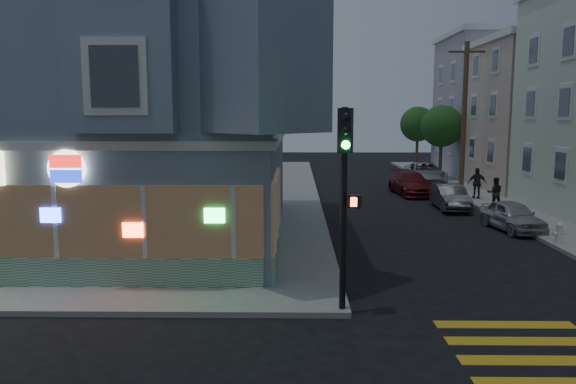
{
  "coord_description": "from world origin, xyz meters",
  "views": [
    {
      "loc": [
        1.66,
        -10.82,
        4.84
      ],
      "look_at": [
        1.42,
        7.21,
        2.32
      ],
      "focal_mm": 35.0,
      "sensor_mm": 36.0,
      "label": 1
    }
  ],
  "objects_px": {
    "street_tree_far": "(418,124)",
    "parked_car_d": "(425,173)",
    "pedestrian_a": "(495,193)",
    "fire_hydrant": "(559,232)",
    "pedestrian_b": "(477,183)",
    "parked_car_a": "(512,216)",
    "traffic_signal": "(345,175)",
    "parked_car_c": "(411,184)",
    "parked_car_b": "(450,197)",
    "utility_pole": "(464,114)",
    "street_tree_near": "(442,126)"
  },
  "relations": [
    {
      "from": "pedestrian_a",
      "to": "traffic_signal",
      "type": "height_order",
      "value": "traffic_signal"
    },
    {
      "from": "street_tree_far",
      "to": "pedestrian_a",
      "type": "xyz_separation_m",
      "value": [
        -0.61,
        -21.07,
        -3.0
      ]
    },
    {
      "from": "pedestrian_b",
      "to": "fire_hydrant",
      "type": "height_order",
      "value": "pedestrian_b"
    },
    {
      "from": "traffic_signal",
      "to": "fire_hydrant",
      "type": "relative_size",
      "value": 6.29
    },
    {
      "from": "parked_car_a",
      "to": "parked_car_d",
      "type": "bearing_deg",
      "value": 82.48
    },
    {
      "from": "traffic_signal",
      "to": "pedestrian_a",
      "type": "bearing_deg",
      "value": 77.9
    },
    {
      "from": "street_tree_far",
      "to": "traffic_signal",
      "type": "xyz_separation_m",
      "value": [
        -9.38,
        -35.82,
        -0.51
      ]
    },
    {
      "from": "parked_car_c",
      "to": "parked_car_d",
      "type": "relative_size",
      "value": 0.88
    },
    {
      "from": "street_tree_far",
      "to": "pedestrian_b",
      "type": "height_order",
      "value": "street_tree_far"
    },
    {
      "from": "fire_hydrant",
      "to": "parked_car_c",
      "type": "bearing_deg",
      "value": 101.47
    },
    {
      "from": "utility_pole",
      "to": "street_tree_near",
      "type": "distance_m",
      "value": 6.06
    },
    {
      "from": "street_tree_near",
      "to": "pedestrian_b",
      "type": "height_order",
      "value": "street_tree_near"
    },
    {
      "from": "street_tree_far",
      "to": "traffic_signal",
      "type": "bearing_deg",
      "value": -104.67
    },
    {
      "from": "parked_car_b",
      "to": "traffic_signal",
      "type": "xyz_separation_m",
      "value": [
        -6.71,
        -15.3,
        2.79
      ]
    },
    {
      "from": "pedestrian_a",
      "to": "fire_hydrant",
      "type": "relative_size",
      "value": 2.03
    },
    {
      "from": "parked_car_d",
      "to": "pedestrian_b",
      "type": "bearing_deg",
      "value": -78.82
    },
    {
      "from": "parked_car_c",
      "to": "street_tree_near",
      "type": "bearing_deg",
      "value": 58.59
    },
    {
      "from": "utility_pole",
      "to": "street_tree_far",
      "type": "height_order",
      "value": "utility_pole"
    },
    {
      "from": "parked_car_b",
      "to": "utility_pole",
      "type": "bearing_deg",
      "value": 70.74
    },
    {
      "from": "street_tree_far",
      "to": "street_tree_near",
      "type": "bearing_deg",
      "value": -90.0
    },
    {
      "from": "parked_car_b",
      "to": "parked_car_d",
      "type": "xyz_separation_m",
      "value": [
        1.18,
        10.77,
        0.1
      ]
    },
    {
      "from": "parked_car_d",
      "to": "fire_hydrant",
      "type": "height_order",
      "value": "parked_car_d"
    },
    {
      "from": "street_tree_near",
      "to": "traffic_signal",
      "type": "height_order",
      "value": "street_tree_near"
    },
    {
      "from": "pedestrian_b",
      "to": "parked_car_a",
      "type": "relative_size",
      "value": 0.47
    },
    {
      "from": "pedestrian_a",
      "to": "traffic_signal",
      "type": "xyz_separation_m",
      "value": [
        -8.77,
        -14.75,
        2.49
      ]
    },
    {
      "from": "street_tree_far",
      "to": "parked_car_d",
      "type": "bearing_deg",
      "value": -98.75
    },
    {
      "from": "pedestrian_b",
      "to": "parked_car_c",
      "type": "height_order",
      "value": "pedestrian_b"
    },
    {
      "from": "parked_car_b",
      "to": "fire_hydrant",
      "type": "relative_size",
      "value": 4.99
    },
    {
      "from": "utility_pole",
      "to": "street_tree_far",
      "type": "relative_size",
      "value": 1.7
    },
    {
      "from": "utility_pole",
      "to": "pedestrian_a",
      "type": "distance_m",
      "value": 8.07
    },
    {
      "from": "parked_car_c",
      "to": "traffic_signal",
      "type": "bearing_deg",
      "value": -110.96
    },
    {
      "from": "utility_pole",
      "to": "parked_car_a",
      "type": "height_order",
      "value": "utility_pole"
    },
    {
      "from": "pedestrian_a",
      "to": "parked_car_c",
      "type": "relative_size",
      "value": 0.34
    },
    {
      "from": "utility_pole",
      "to": "parked_car_c",
      "type": "bearing_deg",
      "value": -158.82
    },
    {
      "from": "street_tree_near",
      "to": "parked_car_d",
      "type": "bearing_deg",
      "value": -130.6
    },
    {
      "from": "utility_pole",
      "to": "parked_car_c",
      "type": "distance_m",
      "value": 5.5
    },
    {
      "from": "street_tree_near",
      "to": "traffic_signal",
      "type": "xyz_separation_m",
      "value": [
        -9.38,
        -27.82,
        -0.51
      ]
    },
    {
      "from": "parked_car_c",
      "to": "fire_hydrant",
      "type": "xyz_separation_m",
      "value": [
        2.7,
        -13.31,
        -0.12
      ]
    },
    {
      "from": "pedestrian_a",
      "to": "parked_car_d",
      "type": "distance_m",
      "value": 11.36
    },
    {
      "from": "parked_car_b",
      "to": "parked_car_d",
      "type": "bearing_deg",
      "value": 85.31
    },
    {
      "from": "utility_pole",
      "to": "street_tree_near",
      "type": "relative_size",
      "value": 1.7
    },
    {
      "from": "street_tree_far",
      "to": "parked_car_c",
      "type": "relative_size",
      "value": 1.14
    },
    {
      "from": "pedestrian_b",
      "to": "parked_car_b",
      "type": "xyz_separation_m",
      "value": [
        -2.25,
        -2.77,
        -0.38
      ]
    },
    {
      "from": "parked_car_a",
      "to": "traffic_signal",
      "type": "distance_m",
      "value": 13.12
    },
    {
      "from": "parked_car_a",
      "to": "parked_car_b",
      "type": "height_order",
      "value": "parked_car_b"
    },
    {
      "from": "utility_pole",
      "to": "parked_car_d",
      "type": "xyz_separation_m",
      "value": [
        -1.3,
        4.25,
        -4.06
      ]
    },
    {
      "from": "street_tree_near",
      "to": "parked_car_d",
      "type": "relative_size",
      "value": 1.0
    },
    {
      "from": "parked_car_a",
      "to": "fire_hydrant",
      "type": "distance_m",
      "value": 2.97
    },
    {
      "from": "pedestrian_b",
      "to": "parked_car_d",
      "type": "height_order",
      "value": "pedestrian_b"
    },
    {
      "from": "pedestrian_b",
      "to": "fire_hydrant",
      "type": "xyz_separation_m",
      "value": [
        -0.47,
        -10.88,
        -0.45
      ]
    }
  ]
}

